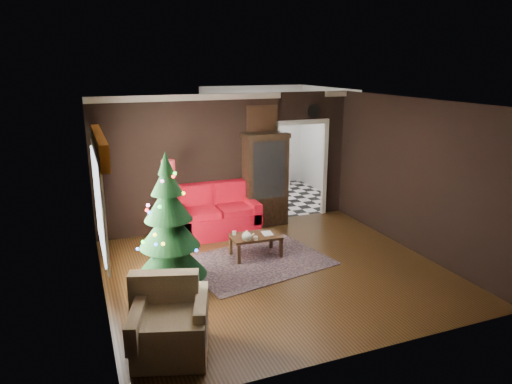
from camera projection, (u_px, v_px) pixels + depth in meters
name	position (u px, v px, depth m)	size (l,w,h in m)	color
floor	(275.00, 271.00, 7.84)	(5.50, 5.50, 0.00)	black
ceiling	(277.00, 103.00, 7.09)	(5.50, 5.50, 0.00)	white
wall_back	(228.00, 161.00, 9.70)	(5.50, 5.50, 0.00)	black
wall_front	(366.00, 246.00, 5.22)	(5.50, 5.50, 0.00)	black
wall_left	(97.00, 210.00, 6.49)	(5.50, 5.50, 0.00)	black
wall_right	(415.00, 176.00, 8.43)	(5.50, 5.50, 0.00)	black
doorway	(300.00, 171.00, 10.40)	(1.10, 0.10, 2.10)	silver
left_window	(99.00, 202.00, 6.67)	(0.05, 1.60, 1.40)	white
valance	(100.00, 146.00, 6.48)	(0.12, 2.10, 0.35)	#7E3F0A
kitchen_floor	(273.00, 198.00, 12.02)	(3.00, 3.00, 0.00)	silver
kitchen_window	(253.00, 126.00, 12.87)	(0.70, 0.06, 0.70)	white
rug	(257.00, 262.00, 8.18)	(2.39, 1.74, 0.01)	#3F2736
loveseat	(217.00, 211.00, 9.40)	(1.70, 0.90, 1.00)	maroon
curio_cabinet	(265.00, 182.00, 9.88)	(0.90, 0.45, 1.90)	black
floor_lamp	(170.00, 202.00, 8.84)	(0.27, 0.27, 1.63)	black
christmas_tree	(169.00, 224.00, 6.96)	(1.10, 1.10, 2.09)	black
armchair	(170.00, 319.00, 5.49)	(0.90, 0.90, 0.92)	tan
coffee_table	(256.00, 245.00, 8.37)	(0.87, 0.52, 0.39)	black
teapot	(247.00, 236.00, 8.02)	(0.20, 0.20, 0.18)	silver
cup_a	(234.00, 233.00, 8.34)	(0.08, 0.08, 0.06)	white
cup_b	(256.00, 238.00, 8.10)	(0.07, 0.07, 0.06)	white
book	(263.00, 228.00, 8.33)	(0.18, 0.02, 0.24)	#A57C5E
wall_clock	(313.00, 111.00, 10.08)	(0.32, 0.32, 0.06)	white
painting	(262.00, 119.00, 9.70)	(0.62, 0.05, 0.52)	tan
kitchen_counter	(256.00, 172.00, 12.98)	(1.80, 0.60, 0.90)	silver
kitchen_table	(267.00, 188.00, 11.55)	(0.70, 0.70, 0.75)	brown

